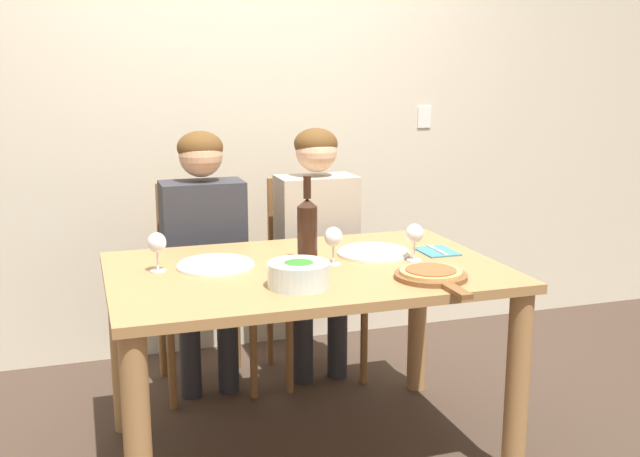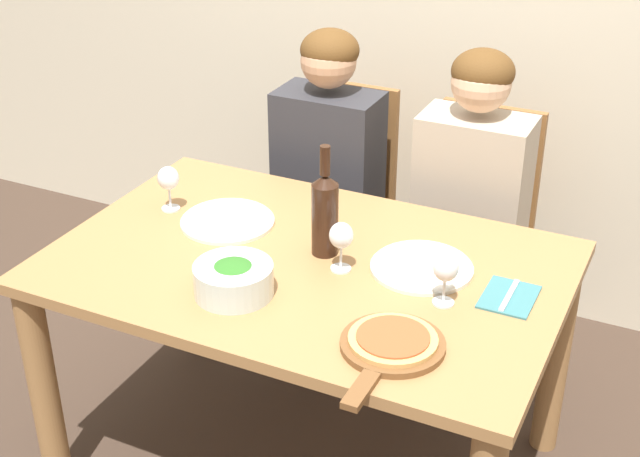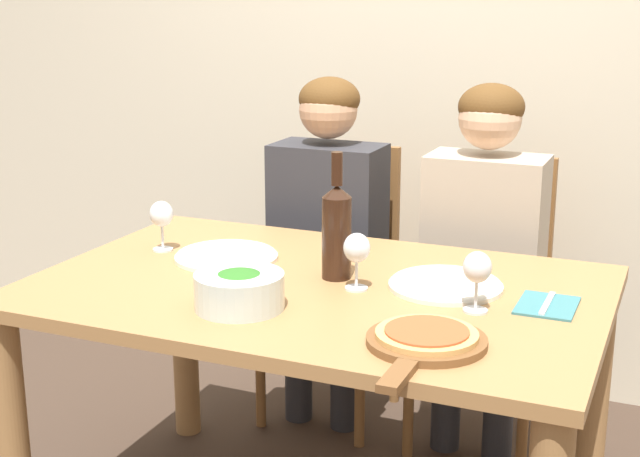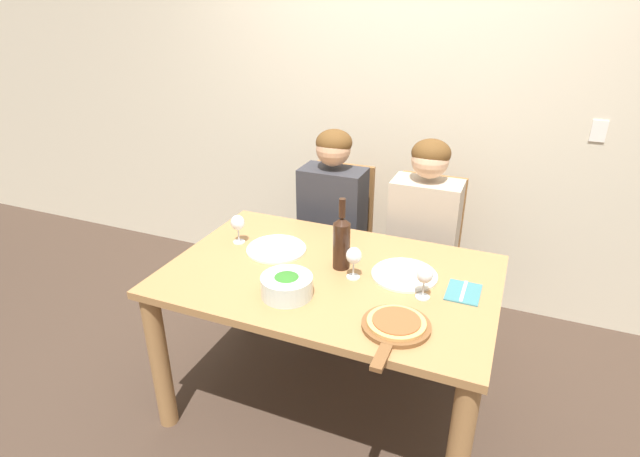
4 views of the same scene
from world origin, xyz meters
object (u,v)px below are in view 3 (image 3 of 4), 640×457
at_px(broccoli_bowl, 239,290).
at_px(wine_glass_right, 477,270).
at_px(wine_bottle, 337,229).
at_px(dinner_plate_right, 446,285).
at_px(chair_right, 488,291).
at_px(pizza_on_board, 425,340).
at_px(chair_left, 338,272).
at_px(fork_on_napkin, 547,305).
at_px(dinner_plate_left, 226,256).
at_px(person_man, 483,236).
at_px(person_woman, 326,219).
at_px(wine_glass_left, 162,216).
at_px(wine_glass_centre, 357,250).

distance_m(broccoli_bowl, wine_glass_right, 0.58).
distance_m(wine_bottle, wine_glass_right, 0.42).
bearing_deg(wine_glass_right, broccoli_bowl, -159.43).
bearing_deg(dinner_plate_right, chair_right, 93.34).
xyz_separation_m(pizza_on_board, wine_glass_right, (0.05, 0.26, 0.09)).
xyz_separation_m(chair_left, fork_on_napkin, (0.86, -0.77, 0.25)).
bearing_deg(chair_right, wine_glass_right, -79.91).
height_order(chair_left, chair_right, same).
height_order(chair_right, dinner_plate_left, chair_right).
xyz_separation_m(dinner_plate_right, pizza_on_board, (0.06, -0.40, 0.01)).
distance_m(chair_left, person_man, 0.61).
xyz_separation_m(chair_left, broccoli_bowl, (0.17, -1.08, 0.29)).
bearing_deg(dinner_plate_left, chair_right, 50.10).
height_order(wine_glass_right, fork_on_napkin, wine_glass_right).
distance_m(person_woman, wine_glass_right, 1.05).
xyz_separation_m(person_man, broccoli_bowl, (-0.38, -0.96, 0.07)).
xyz_separation_m(person_man, wine_bottle, (-0.25, -0.65, 0.16)).
bearing_deg(wine_bottle, pizza_on_board, -45.92).
relative_size(person_man, broccoli_bowl, 5.66).
bearing_deg(broccoli_bowl, wine_glass_left, 141.66).
distance_m(pizza_on_board, fork_on_napkin, 0.42).
relative_size(chair_left, dinner_plate_right, 3.31).
height_order(person_woman, wine_glass_right, person_woman).
bearing_deg(wine_glass_centre, dinner_plate_left, 166.69).
xyz_separation_m(wine_glass_right, wine_glass_centre, (-0.32, 0.04, 0.00)).
height_order(person_man, wine_glass_centre, person_man).
distance_m(dinner_plate_right, fork_on_napkin, 0.27).
height_order(pizza_on_board, wine_glass_centre, wine_glass_centre).
bearing_deg(dinner_plate_right, pizza_on_board, -80.87).
bearing_deg(chair_left, wine_bottle, -68.44).
distance_m(person_woman, wine_glass_left, 0.68).
height_order(wine_glass_left, fork_on_napkin, wine_glass_left).
bearing_deg(dinner_plate_right, broccoli_bowl, -140.73).
bearing_deg(broccoli_bowl, chair_right, 70.64).
relative_size(person_woman, dinner_plate_left, 4.18).
bearing_deg(dinner_plate_left, wine_bottle, -5.80).
bearing_deg(person_man, dinner_plate_left, -134.79).
distance_m(person_man, broccoli_bowl, 1.04).
xyz_separation_m(wine_bottle, wine_glass_left, (-0.58, 0.04, -0.03)).
bearing_deg(person_woman, wine_glass_left, -114.13).
relative_size(wine_bottle, fork_on_napkin, 1.91).
height_order(dinner_plate_left, pizza_on_board, pizza_on_board).
height_order(dinner_plate_right, wine_glass_right, wine_glass_right).
distance_m(wine_bottle, broccoli_bowl, 0.35).
height_order(wine_bottle, fork_on_napkin, wine_bottle).
height_order(chair_right, person_woman, person_woman).
height_order(person_woman, wine_glass_centre, person_woman).
relative_size(chair_right, fork_on_napkin, 5.48).
bearing_deg(broccoli_bowl, wine_glass_centre, 49.26).
relative_size(wine_bottle, wine_glass_centre, 2.28).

